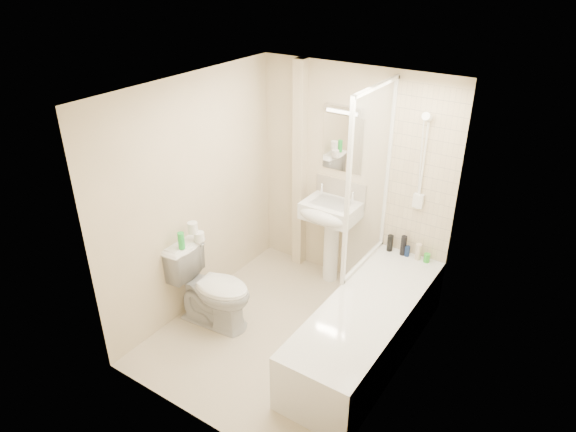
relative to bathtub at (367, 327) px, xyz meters
The scene contains 24 objects.
floor 0.83m from the bathtub, 165.07° to the right, with size 2.50×2.50×0.00m, color beige.
wall_back 1.58m from the bathtub, 125.54° to the left, with size 2.20×0.02×2.40m, color beige.
wall_left 2.07m from the bathtub, behind, with size 0.02×2.50×2.40m, color beige.
wall_right 1.00m from the bathtub, 29.74° to the right, with size 0.02×2.50×2.40m, color beige.
ceiling 2.25m from the bathtub, 165.07° to the right, with size 2.20×2.50×0.02m, color white.
tile_back 1.54m from the bathtub, 90.00° to the left, with size 0.70×0.01×1.75m, color beige.
tile_right 1.19m from the bathtub, ahead, with size 0.01×2.10×1.75m, color beige.
pipe_boxing 1.92m from the bathtub, 144.15° to the left, with size 0.12×0.12×2.40m, color beige.
splashback 1.55m from the bathtub, 130.07° to the left, with size 0.60×0.01×0.30m, color beige.
mirror 1.87m from the bathtub, 130.12° to the left, with size 0.46×0.01×0.60m, color white.
strip_light 2.13m from the bathtub, 130.75° to the left, with size 0.42×0.07×0.07m, color silver.
bathtub is the anchor object (origin of this frame).
shower_screen 1.35m from the bathtub, 120.33° to the left, with size 0.04×0.92×1.80m.
shower_fixture 1.60m from the bathtub, 90.10° to the left, with size 0.10×0.16×0.99m.
pedestal_sink 1.29m from the bathtub, 137.08° to the left, with size 0.58×0.52×1.12m.
bottle_black_a 1.05m from the bathtub, 103.17° to the left, with size 0.06×0.06×0.18m, color black.
bottle_black_b 1.03m from the bathtub, 94.65° to the left, with size 0.06×0.06×0.22m, color black.
bottle_blue 1.01m from the bathtub, 91.88° to the left, with size 0.05×0.05×0.11m, color #12254F.
bottle_cream 1.02m from the bathtub, 85.00° to the left, with size 0.06×0.06×0.17m, color beige.
bottle_green 1.02m from the bathtub, 79.42° to the left, with size 0.06×0.06×0.09m, color green.
toilet 1.54m from the bathtub, 163.42° to the right, with size 0.86×0.54×0.83m, color white.
toilet_roll_lower 1.82m from the bathtub, 168.49° to the right, with size 0.10×0.10×0.09m, color white.
toilet_roll_upper 1.90m from the bathtub, 167.68° to the right, with size 0.10×0.10×0.11m, color white.
green_bottle 1.91m from the bathtub, 162.38° to the right, with size 0.06×0.06×0.17m, color green.
Camera 1 is at (2.19, -3.28, 3.37)m, focal length 32.00 mm.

